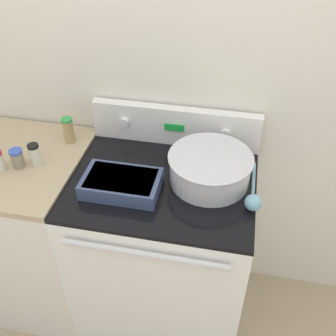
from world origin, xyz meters
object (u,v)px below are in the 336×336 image
mixing_bowl (210,167)px  spice_jar_blue_cap (17,158)px  spice_jar_green_cap (69,130)px  spice_jar_black_cap (35,155)px  casserole_dish (121,183)px  ladle (253,200)px

mixing_bowl → spice_jar_blue_cap: mixing_bowl is taller
spice_jar_green_cap → spice_jar_black_cap: spice_jar_green_cap is taller
casserole_dish → spice_jar_blue_cap: size_ratio=3.66×
casserole_dish → spice_jar_black_cap: (-0.41, 0.07, 0.03)m
casserole_dish → ladle: 0.53m
mixing_bowl → spice_jar_green_cap: spice_jar_green_cap is taller
spice_jar_green_cap → spice_jar_black_cap: bearing=-110.0°
ladle → spice_jar_green_cap: 0.90m
spice_jar_black_cap → spice_jar_blue_cap: bearing=-161.3°
casserole_dish → spice_jar_blue_cap: bearing=174.4°
spice_jar_blue_cap → ladle: bearing=-1.8°
spice_jar_black_cap → mixing_bowl: bearing=4.5°
spice_jar_green_cap → mixing_bowl: bearing=-11.7°
mixing_bowl → ladle: size_ratio=1.12×
spice_jar_black_cap → spice_jar_blue_cap: size_ratio=1.25×
mixing_bowl → casserole_dish: 0.37m
casserole_dish → spice_jar_black_cap: bearing=170.1°
spice_jar_blue_cap → casserole_dish: bearing=-5.6°
ladle → spice_jar_black_cap: bearing=176.6°
ladle → mixing_bowl: bearing=148.3°
spice_jar_blue_cap → mixing_bowl: bearing=5.8°
casserole_dish → spice_jar_green_cap: (-0.33, 0.27, 0.04)m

